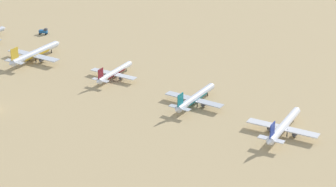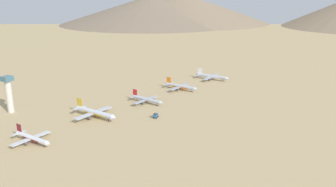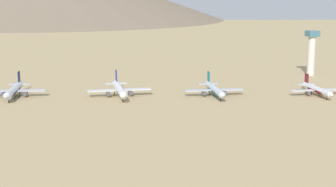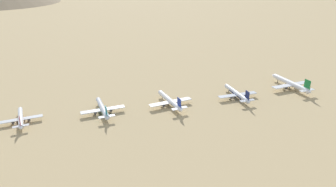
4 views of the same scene
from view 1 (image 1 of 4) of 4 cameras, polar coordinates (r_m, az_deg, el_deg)
ground_plane at (r=354.05m, az=-5.05°, el=1.21°), size 2502.83×2502.83×0.00m
parked_jet_2 at (r=298.62m, az=9.86°, el=-2.75°), size 40.36×32.71×11.66m
parked_jet_3 at (r=322.43m, az=2.34°, el=-0.37°), size 37.91×30.83×10.93m
parked_jet_4 at (r=354.08m, az=-4.60°, el=1.80°), size 33.78×27.40×9.75m
parked_jet_5 at (r=384.65m, az=-11.34°, el=3.37°), size 42.67×34.67×12.30m
service_truck at (r=427.81m, az=-10.60°, el=5.26°), size 3.97×5.64×3.90m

